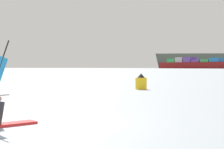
% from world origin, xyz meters
% --- Properties ---
extents(ground_plane, '(4000.00, 4000.00, 0.00)m').
position_xyz_m(ground_plane, '(0.00, 0.00, 0.00)').
color(ground_plane, '#9EA8B2').
extents(cargo_ship, '(151.97, 160.96, 40.19)m').
position_xyz_m(cargo_ship, '(134.18, 669.94, 9.49)').
color(cargo_ship, maroon).
rests_on(cargo_ship, ground_plane).
extents(distant_headland, '(617.67, 508.74, 41.06)m').
position_xyz_m(distant_headland, '(185.26, 1230.27, 20.53)').
color(distant_headland, '#4C564C').
rests_on(distant_headland, ground_plane).
extents(channel_buoy, '(1.31, 1.31, 1.84)m').
position_xyz_m(channel_buoy, '(4.05, 24.29, 0.81)').
color(channel_buoy, yellow).
rests_on(channel_buoy, ground_plane).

